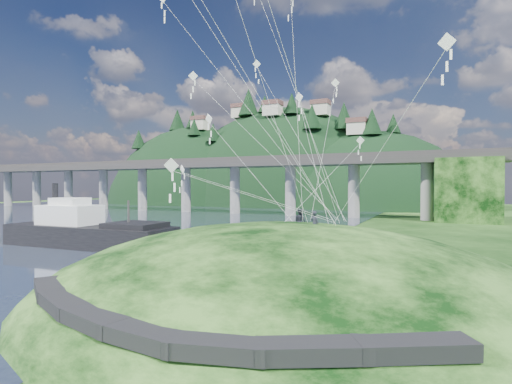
% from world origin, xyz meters
% --- Properties ---
extents(ground, '(320.00, 320.00, 0.00)m').
position_xyz_m(ground, '(0.00, 0.00, 0.00)').
color(ground, black).
rests_on(ground, ground).
extents(grass_hill, '(36.00, 32.00, 13.00)m').
position_xyz_m(grass_hill, '(8.00, 2.00, -1.50)').
color(grass_hill, black).
rests_on(grass_hill, ground).
extents(footpath, '(22.29, 5.84, 0.83)m').
position_xyz_m(footpath, '(7.46, -9.74, 2.08)').
color(footpath, black).
rests_on(footpath, ground).
extents(bridge, '(160.00, 11.00, 15.00)m').
position_xyz_m(bridge, '(-26.46, 70.07, 9.70)').
color(bridge, '#2D2B2B').
rests_on(bridge, ground).
extents(far_ridge, '(153.00, 70.00, 94.50)m').
position_xyz_m(far_ridge, '(-43.58, 122.17, -7.44)').
color(far_ridge, black).
rests_on(far_ridge, ground).
extents(work_barge, '(22.51, 7.07, 7.79)m').
position_xyz_m(work_barge, '(-22.12, 12.73, 1.95)').
color(work_barge, black).
rests_on(work_barge, ground).
extents(wooden_dock, '(14.21, 7.62, 1.03)m').
position_xyz_m(wooden_dock, '(-3.68, 7.42, 0.45)').
color(wooden_dock, '#352815').
rests_on(wooden_dock, ground).
extents(kite_flyers, '(2.48, 2.34, 1.95)m').
position_xyz_m(kite_flyers, '(8.45, 4.48, 5.86)').
color(kite_flyers, '#23252F').
rests_on(kite_flyers, ground).
extents(kite_swarm, '(21.07, 17.52, 18.25)m').
position_xyz_m(kite_swarm, '(4.14, 1.57, 17.61)').
color(kite_swarm, white).
rests_on(kite_swarm, ground).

